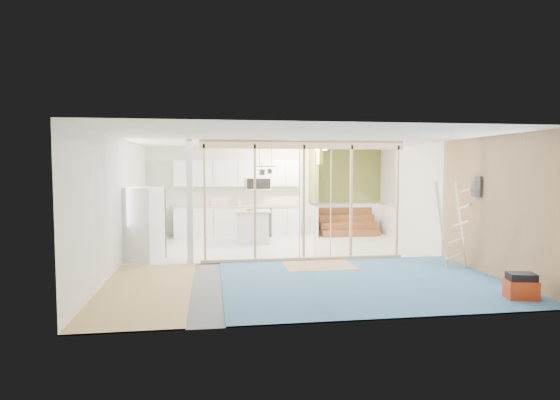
{
  "coord_description": "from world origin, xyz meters",
  "views": [
    {
      "loc": [
        -1.68,
        -9.79,
        2.02
      ],
      "look_at": [
        -0.12,
        0.6,
        1.29
      ],
      "focal_mm": 30.0,
      "sensor_mm": 36.0,
      "label": 1
    }
  ],
  "objects": [
    {
      "name": "pot_rack",
      "position": [
        -0.31,
        1.89,
        2.0
      ],
      "size": [
        0.52,
        0.52,
        0.72
      ],
      "color": "black",
      "rests_on": "room"
    },
    {
      "name": "sheathing_panel",
      "position": [
        3.48,
        -2.0,
        1.3
      ],
      "size": [
        0.02,
        4.0,
        2.6
      ],
      "primitive_type": "cube",
      "color": "tan",
      "rests_on": "room"
    },
    {
      "name": "stud_frame",
      "position": [
        -0.24,
        -0.0,
        1.59
      ],
      "size": [
        4.66,
        0.14,
        2.6
      ],
      "color": "tan",
      "rests_on": "room"
    },
    {
      "name": "floor_overlays",
      "position": [
        0.07,
        0.06,
        0.01
      ],
      "size": [
        7.0,
        8.0,
        0.03
      ],
      "color": "silver",
      "rests_on": "room"
    },
    {
      "name": "ladder",
      "position": [
        3.07,
        -1.23,
        0.89
      ],
      "size": [
        0.93,
        0.17,
        1.74
      ],
      "rotation": [
        0.0,
        0.0,
        0.32
      ],
      "color": "#D3BD81",
      "rests_on": "room"
    },
    {
      "name": "fridge",
      "position": [
        -3.11,
        0.45,
        0.8
      ],
      "size": [
        0.91,
        0.88,
        1.6
      ],
      "rotation": [
        0.0,
        0.0,
        -0.39
      ],
      "color": "white",
      "rests_on": "room"
    },
    {
      "name": "green_partition",
      "position": [
        2.04,
        3.66,
        0.94
      ],
      "size": [
        2.25,
        1.51,
        2.6
      ],
      "color": "olive",
      "rests_on": "room"
    },
    {
      "name": "toolbox",
      "position": [
        3.0,
        -3.4,
        0.2
      ],
      "size": [
        0.5,
        0.42,
        0.41
      ],
      "rotation": [
        0.0,
        0.0,
        -0.24
      ],
      "color": "#AD3010",
      "rests_on": "room"
    },
    {
      "name": "electrical_panel",
      "position": [
        3.43,
        -1.4,
        1.65
      ],
      "size": [
        0.04,
        0.3,
        0.4
      ],
      "primitive_type": "cube",
      "color": "#3B3B40",
      "rests_on": "room"
    },
    {
      "name": "soap_bottle_a",
      "position": [
        -1.66,
        3.75,
        1.07
      ],
      "size": [
        0.15,
        0.15,
        0.29
      ],
      "primitive_type": "imported",
      "rotation": [
        0.0,
        0.0,
        0.42
      ],
      "color": "#B2B4C6",
      "rests_on": "base_cabinets"
    },
    {
      "name": "bowl",
      "position": [
        -0.66,
        2.38,
        0.92
      ],
      "size": [
        0.31,
        0.31,
        0.06
      ],
      "primitive_type": "imported",
      "rotation": [
        0.0,
        0.0,
        -0.24
      ],
      "color": "beige",
      "rests_on": "island"
    },
    {
      "name": "base_cabinets",
      "position": [
        -1.61,
        3.36,
        0.47
      ],
      "size": [
        4.45,
        2.24,
        0.93
      ],
      "color": "white",
      "rests_on": "room"
    },
    {
      "name": "upper_cabinets",
      "position": [
        -0.84,
        3.82,
        1.82
      ],
      "size": [
        3.6,
        0.41,
        0.85
      ],
      "color": "white",
      "rests_on": "room"
    },
    {
      "name": "ceiling_light",
      "position": [
        1.4,
        3.0,
        2.54
      ],
      "size": [
        0.32,
        0.32,
        0.08
      ],
      "primitive_type": "cylinder",
      "color": "#FFEABF",
      "rests_on": "room"
    },
    {
      "name": "soap_bottle_b",
      "position": [
        -0.85,
        3.8,
        1.04
      ],
      "size": [
        0.1,
        0.11,
        0.21
      ],
      "primitive_type": "imported",
      "rotation": [
        0.0,
        0.0,
        0.08
      ],
      "color": "silver",
      "rests_on": "base_cabinets"
    },
    {
      "name": "room",
      "position": [
        0.0,
        0.0,
        1.3
      ],
      "size": [
        7.01,
        8.01,
        2.61
      ],
      "color": "slate",
      "rests_on": "ground"
    },
    {
      "name": "island",
      "position": [
        -0.56,
        2.48,
        0.44
      ],
      "size": [
        1.0,
        1.0,
        0.89
      ],
      "rotation": [
        0.0,
        0.0,
        -0.1
      ],
      "color": "silver",
      "rests_on": "room"
    }
  ]
}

